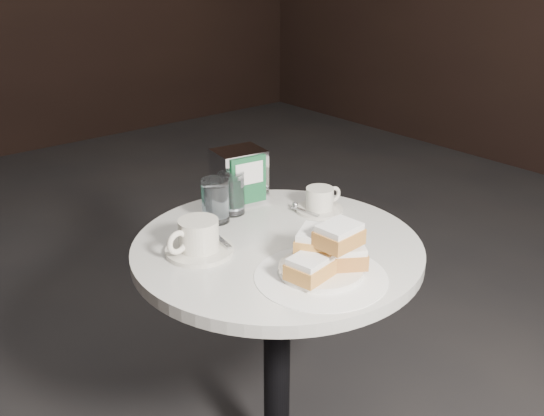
{
  "coord_description": "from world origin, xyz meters",
  "views": [
    {
      "loc": [
        -0.85,
        -1.0,
        1.4
      ],
      "look_at": [
        0.0,
        0.02,
        0.83
      ],
      "focal_mm": 40.0,
      "sensor_mm": 36.0,
      "label": 1
    }
  ],
  "objects": [
    {
      "name": "cafe_table",
      "position": [
        0.0,
        0.0,
        0.55
      ],
      "size": [
        0.7,
        0.7,
        0.74
      ],
      "color": "black",
      "rests_on": "ground"
    },
    {
      "name": "sugar_spill",
      "position": [
        -0.03,
        -0.19,
        0.75
      ],
      "size": [
        0.38,
        0.38,
        0.0
      ],
      "primitive_type": "cylinder",
      "rotation": [
        0.0,
        0.0,
        0.37
      ],
      "color": "white",
      "rests_on": "cafe_table"
    },
    {
      "name": "beignet_plate",
      "position": [
        -0.02,
        -0.18,
        0.79
      ],
      "size": [
        0.21,
        0.21,
        0.12
      ],
      "rotation": [
        0.0,
        0.0,
        -0.14
      ],
      "color": "silver",
      "rests_on": "cafe_table"
    },
    {
      "name": "coffee_cup_left",
      "position": [
        -0.17,
        0.08,
        0.78
      ],
      "size": [
        0.18,
        0.17,
        0.08
      ],
      "rotation": [
        0.0,
        0.0,
        0.09
      ],
      "color": "beige",
      "rests_on": "cafe_table"
    },
    {
      "name": "coffee_cup_right",
      "position": [
        0.21,
        0.07,
        0.77
      ],
      "size": [
        0.14,
        0.14,
        0.07
      ],
      "rotation": [
        0.0,
        0.0,
        -0.09
      ],
      "color": "beige",
      "rests_on": "cafe_table"
    },
    {
      "name": "water_glass_left",
      "position": [
        -0.04,
        0.2,
        0.8
      ],
      "size": [
        0.09,
        0.09,
        0.11
      ],
      "rotation": [
        0.0,
        0.0,
        -0.34
      ],
      "color": "white",
      "rests_on": "cafe_table"
    },
    {
      "name": "water_glass_right",
      "position": [
        0.02,
        0.22,
        0.8
      ],
      "size": [
        0.08,
        0.08,
        0.11
      ],
      "rotation": [
        0.0,
        0.0,
        -0.22
      ],
      "color": "white",
      "rests_on": "cafe_table"
    },
    {
      "name": "napkin_dispenser",
      "position": [
        0.08,
        0.26,
        0.82
      ],
      "size": [
        0.15,
        0.13,
        0.15
      ],
      "rotation": [
        0.0,
        0.0,
        -0.15
      ],
      "color": "white",
      "rests_on": "cafe_table"
    }
  ]
}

